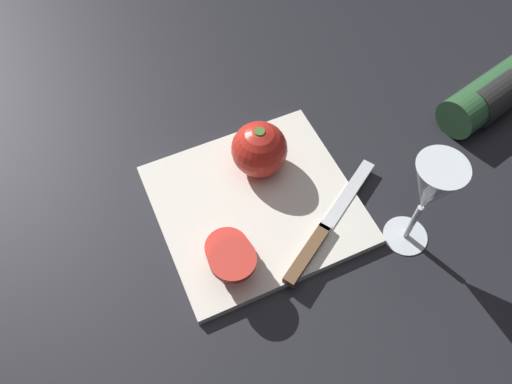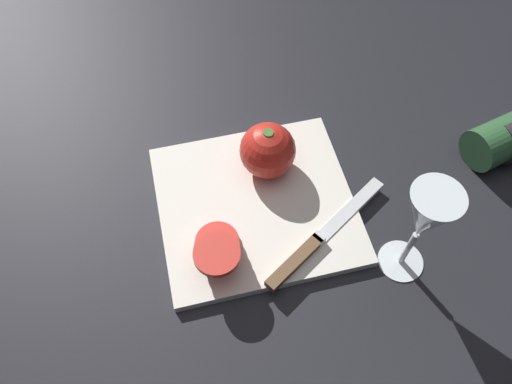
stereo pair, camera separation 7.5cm
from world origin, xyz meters
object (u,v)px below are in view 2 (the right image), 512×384
(whole_tomato, at_px, (268,150))
(wine_glass, at_px, (425,220))
(tomato_slice_stack_near, at_px, (217,248))
(knife, at_px, (306,251))

(whole_tomato, bearing_deg, wine_glass, -52.74)
(wine_glass, distance_m, tomato_slice_stack_near, 0.28)
(whole_tomato, xyz_separation_m, knife, (0.02, -0.16, -0.04))
(knife, height_order, tomato_slice_stack_near, tomato_slice_stack_near)
(tomato_slice_stack_near, bearing_deg, whole_tomato, 51.74)
(wine_glass, bearing_deg, knife, 163.90)
(wine_glass, xyz_separation_m, whole_tomato, (-0.15, 0.20, -0.07))
(wine_glass, relative_size, knife, 0.82)
(whole_tomato, distance_m, knife, 0.17)
(wine_glass, bearing_deg, whole_tomato, 127.26)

